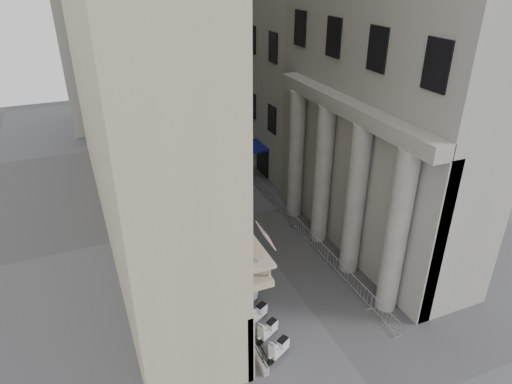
{
  "coord_description": "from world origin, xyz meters",
  "views": [
    {
      "loc": [
        -10.89,
        -10.43,
        18.36
      ],
      "look_at": [
        -0.5,
        14.51,
        4.5
      ],
      "focal_mm": 32.0,
      "sensor_mm": 36.0,
      "label": 1
    }
  ],
  "objects_px": {
    "scooter_0": "(279,356)",
    "info_kiosk": "(172,188)",
    "pedestrian_a": "(231,187)",
    "security_tent": "(186,154)",
    "pedestrian_b": "(216,152)",
    "street_lamp": "(180,125)"
  },
  "relations": [
    {
      "from": "scooter_0",
      "to": "info_kiosk",
      "type": "height_order",
      "value": "info_kiosk"
    },
    {
      "from": "street_lamp",
      "to": "pedestrian_b",
      "type": "relative_size",
      "value": 4.63
    },
    {
      "from": "scooter_0",
      "to": "street_lamp",
      "type": "xyz_separation_m",
      "value": [
        1.06,
        23.16,
        5.14
      ]
    },
    {
      "from": "security_tent",
      "to": "pedestrian_a",
      "type": "relative_size",
      "value": 2.26
    },
    {
      "from": "scooter_0",
      "to": "security_tent",
      "type": "relative_size",
      "value": 0.38
    },
    {
      "from": "street_lamp",
      "to": "pedestrian_b",
      "type": "height_order",
      "value": "street_lamp"
    },
    {
      "from": "scooter_0",
      "to": "info_kiosk",
      "type": "relative_size",
      "value": 0.75
    },
    {
      "from": "scooter_0",
      "to": "pedestrian_a",
      "type": "relative_size",
      "value": 0.86
    },
    {
      "from": "street_lamp",
      "to": "scooter_0",
      "type": "bearing_deg",
      "value": -102.04
    },
    {
      "from": "street_lamp",
      "to": "pedestrian_b",
      "type": "xyz_separation_m",
      "value": [
        4.08,
        2.69,
        -4.21
      ]
    },
    {
      "from": "pedestrian_a",
      "to": "pedestrian_b",
      "type": "distance_m",
      "value": 8.14
    },
    {
      "from": "scooter_0",
      "to": "security_tent",
      "type": "bearing_deg",
      "value": -30.59
    },
    {
      "from": "security_tent",
      "to": "info_kiosk",
      "type": "distance_m",
      "value": 4.04
    },
    {
      "from": "security_tent",
      "to": "street_lamp",
      "type": "distance_m",
      "value": 2.61
    },
    {
      "from": "pedestrian_a",
      "to": "pedestrian_b",
      "type": "xyz_separation_m",
      "value": [
        1.36,
        8.03,
        0.06
      ]
    },
    {
      "from": "info_kiosk",
      "to": "pedestrian_a",
      "type": "relative_size",
      "value": 1.15
    },
    {
      "from": "street_lamp",
      "to": "info_kiosk",
      "type": "height_order",
      "value": "street_lamp"
    },
    {
      "from": "info_kiosk",
      "to": "pedestrian_a",
      "type": "distance_m",
      "value": 5.0
    },
    {
      "from": "pedestrian_b",
      "to": "pedestrian_a",
      "type": "bearing_deg",
      "value": 75.71
    },
    {
      "from": "info_kiosk",
      "to": "security_tent",
      "type": "bearing_deg",
      "value": 55.18
    },
    {
      "from": "pedestrian_a",
      "to": "info_kiosk",
      "type": "bearing_deg",
      "value": -21.77
    },
    {
      "from": "street_lamp",
      "to": "pedestrian_a",
      "type": "xyz_separation_m",
      "value": [
        2.72,
        -5.34,
        -4.27
      ]
    }
  ]
}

